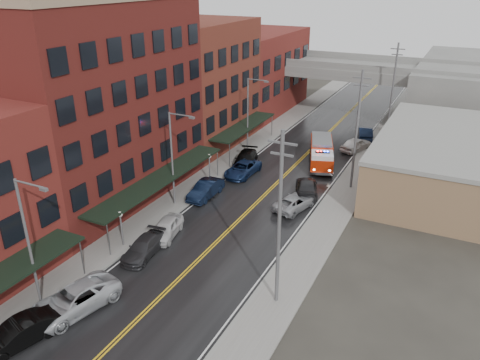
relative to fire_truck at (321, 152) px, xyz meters
The scene contains 32 objects.
road 10.23m from the fire_truck, 104.53° to the right, with size 11.00×160.00×0.02m, color black.
sidewalk_left 13.96m from the fire_truck, 135.13° to the right, with size 3.00×160.00×0.15m, color slate.
sidewalk_right 10.99m from the fire_truck, 64.07° to the right, with size 3.00×160.00×0.15m, color slate.
curb_left 12.85m from the fire_truck, 129.90° to the right, with size 0.30×160.00×0.15m, color gray.
curb_right 10.38m from the fire_truck, 72.37° to the right, with size 0.30×160.00×0.15m, color gray.
brick_building_b 24.27m from the fire_truck, 133.32° to the right, with size 9.00×20.00×18.00m, color #4F1915.
brick_building_c 16.94m from the fire_truck, behind, with size 9.00×15.00×15.00m, color maroon.
brick_building_far 24.54m from the fire_truck, 131.02° to the left, with size 9.00×20.00×12.00m, color maroon.
tan_building 13.50m from the fire_truck, ahead, with size 14.00×22.00×5.00m, color #8A644A.
awning_1 19.62m from the fire_truck, 120.85° to the right, with size 2.60×18.00×3.09m.
awning_2 10.16m from the fire_truck, behind, with size 2.60×13.00×3.09m.
globe_lamp_1 25.43m from the fire_truck, 110.59° to the right, with size 0.44×0.44×3.12m.
globe_lamp_2 13.28m from the fire_truck, 132.38° to the right, with size 0.44×0.44×3.12m.
street_lamp_0 33.27m from the fire_truck, 105.95° to the right, with size 2.64×0.22×9.00m.
street_lamp_1 18.59m from the fire_truck, 119.91° to the right, with size 2.64×0.22×9.00m.
street_lamp_2 9.80m from the fire_truck, behind, with size 2.64×0.22×9.00m.
utility_pole_0 25.68m from the fire_truck, 79.35° to the right, with size 1.80×0.24×12.00m.
utility_pole_1 8.22m from the fire_truck, 45.80° to the right, with size 1.80×0.24×12.00m.
utility_pole_2 16.61m from the fire_truck, 72.95° to the left, with size 1.80×0.24×12.00m.
overpass 22.79m from the fire_truck, 96.52° to the left, with size 40.00×10.00×7.50m.
fire_truck is the anchor object (origin of this frame).
parked_car_left_1 35.87m from the fire_truck, 101.88° to the right, with size 1.67×4.80×1.58m, color black.
parked_car_left_2 32.06m from the fire_truck, 102.08° to the right, with size 2.77×6.01×1.67m, color #B2B5BB.
parked_car_left_3 25.02m from the fire_truck, 105.51° to the right, with size 1.91×4.69×1.36m, color #2A2A2C.
parked_car_left_4 22.00m from the fire_truck, 107.85° to the right, with size 1.78×4.43×1.51m, color silver.
parked_car_left_5 15.09m from the fire_truck, 120.02° to the right, with size 1.69×4.85×1.60m, color black.
parked_car_left_6 9.42m from the fire_truck, 135.38° to the right, with size 2.42×5.25×1.46m, color #132348.
parked_car_left_7 8.63m from the fire_truck, 151.25° to the right, with size 2.19×5.40×1.57m, color black.
parked_car_right_0 11.67m from the fire_truck, 84.77° to the right, with size 2.21×4.80×1.33m, color #95979C.
parked_car_right_1 8.26m from the fire_truck, 82.58° to the right, with size 2.14×5.26×1.53m, color black.
parked_car_right_2 6.90m from the fire_truck, 68.98° to the left, with size 1.92×4.77×1.63m, color silver.
parked_car_right_3 11.67m from the fire_truck, 77.79° to the left, with size 1.70×4.86×1.60m, color black.
Camera 1 is at (16.16, -8.64, 20.06)m, focal length 35.00 mm.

